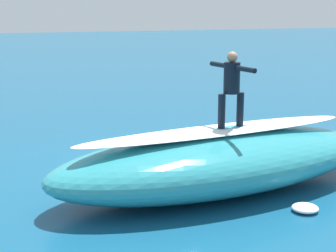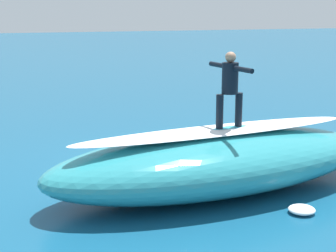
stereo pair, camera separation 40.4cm
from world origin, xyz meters
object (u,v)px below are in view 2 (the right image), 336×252
at_px(surfboard_riding, 229,129).
at_px(surfer_riding, 230,84).
at_px(surfboard_paddling, 119,155).
at_px(surfer_paddling, 121,147).

xyz_separation_m(surfboard_riding, surfer_riding, (-0.00, 0.00, 0.97)).
bearing_deg(surfboard_paddling, surfer_riding, 62.70).
bearing_deg(surfer_riding, surfboard_paddling, -73.16).
xyz_separation_m(surfboard_paddling, surfer_paddling, (-0.08, -0.12, 0.17)).
distance_m(surfboard_riding, surfer_riding, 0.97).
distance_m(surfboard_riding, surfer_paddling, 3.89).
height_order(surfboard_riding, surfboard_paddling, surfboard_riding).
xyz_separation_m(surfer_riding, surfer_paddling, (1.70, -3.31, -2.09)).
bearing_deg(surfboard_riding, surfer_paddling, -75.05).
bearing_deg(surfboard_riding, surfboard_paddling, -73.16).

